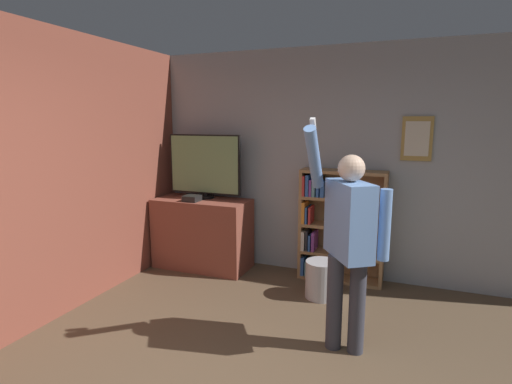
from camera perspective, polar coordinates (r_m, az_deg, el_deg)
The scene contains 8 objects.
wall_back at distance 4.83m, azimuth 9.92°, elevation 4.01°, with size 6.19×0.09×2.70m.
wall_side_brick at distance 4.43m, azimuth -23.02°, elevation 2.78°, with size 0.06×4.70×2.70m.
tv_ledge at distance 5.16m, azimuth -7.63°, elevation -5.87°, with size 1.20×0.56×0.88m.
television at distance 5.07m, azimuth -7.34°, elevation 3.73°, with size 0.97×0.22×0.81m.
game_console at distance 4.95m, azimuth -9.14°, elevation -0.90°, with size 0.19×0.18×0.07m.
bookshelf at distance 4.76m, azimuth 11.12°, elevation -4.74°, with size 0.97×0.28×1.31m.
person at distance 3.21m, azimuth 13.07°, elevation -6.02°, with size 0.62×0.56×1.88m.
waste_bin at distance 4.39m, azimuth 9.32°, elevation -12.20°, with size 0.34×0.34×0.40m.
Camera 1 is at (0.97, -1.58, 1.86)m, focal length 28.00 mm.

